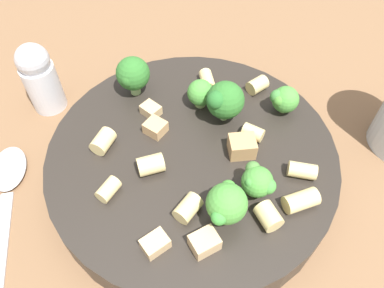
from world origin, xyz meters
name	(u,v)px	position (x,y,z in m)	size (l,w,h in m)	color
ground_plane	(192,172)	(0.00, 0.00, 0.00)	(2.00, 2.00, 0.00)	brown
pasta_bowl	(192,160)	(0.00, 0.00, 0.02)	(0.29, 0.29, 0.04)	#28231E
broccoli_floret_0	(226,204)	(0.03, -0.07, 0.06)	(0.03, 0.04, 0.04)	#9EC175
broccoli_floret_1	(133,73)	(-0.07, 0.08, 0.07)	(0.04, 0.04, 0.05)	#9EC175
broccoli_floret_2	(201,93)	(0.01, 0.06, 0.06)	(0.03, 0.03, 0.03)	#93B766
broccoli_floret_3	(284,99)	(0.09, 0.06, 0.06)	(0.03, 0.03, 0.03)	#93B766
broccoli_floret_4	(258,181)	(0.06, -0.05, 0.06)	(0.03, 0.03, 0.03)	#93B766
broccoli_floret_5	(224,100)	(0.03, 0.04, 0.07)	(0.04, 0.04, 0.05)	#9EC175
rigatoni_0	(151,165)	(-0.04, -0.03, 0.05)	(0.02, 0.02, 0.02)	#E0C67F
rigatoni_1	(108,189)	(-0.07, -0.05, 0.04)	(0.01, 0.01, 0.02)	#E0C67F
rigatoni_2	(102,144)	(-0.09, 0.00, 0.05)	(0.02, 0.02, 0.02)	#E0C67F
rigatoni_3	(207,80)	(0.01, 0.09, 0.05)	(0.01, 0.01, 0.03)	#E0C67F
rigatoni_4	(302,170)	(0.10, -0.02, 0.05)	(0.01, 0.01, 0.03)	#E0C67F
rigatoni_5	(193,208)	(0.00, -0.07, 0.05)	(0.02, 0.02, 0.02)	#E0C67F
rigatoni_6	(253,132)	(0.06, 0.02, 0.05)	(0.01, 0.01, 0.02)	#E0C67F
rigatoni_7	(222,90)	(0.03, 0.08, 0.05)	(0.01, 0.01, 0.02)	#E0C67F
rigatoni_8	(269,216)	(0.07, -0.07, 0.05)	(0.02, 0.02, 0.02)	#E0C67F
rigatoni_9	(301,201)	(0.10, -0.06, 0.05)	(0.02, 0.02, 0.03)	#E0C67F
rigatoni_10	(257,85)	(0.07, 0.09, 0.05)	(0.02, 0.02, 0.02)	#E0C67F
chicken_chunk_0	(151,110)	(-0.05, 0.05, 0.04)	(0.02, 0.02, 0.01)	tan
chicken_chunk_1	(204,242)	(0.02, -0.10, 0.05)	(0.02, 0.02, 0.01)	tan
chicken_chunk_2	(155,244)	(-0.02, -0.10, 0.04)	(0.02, 0.02, 0.01)	tan
chicken_chunk_3	(242,150)	(0.05, 0.00, 0.05)	(0.02, 0.02, 0.02)	tan
chicken_chunk_4	(155,128)	(-0.04, 0.02, 0.04)	(0.02, 0.02, 0.01)	tan
pepper_shaker	(40,78)	(-0.18, 0.09, 0.04)	(0.04, 0.04, 0.09)	silver
spoon	(7,187)	(-0.19, -0.03, 0.00)	(0.07, 0.18, 0.01)	silver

